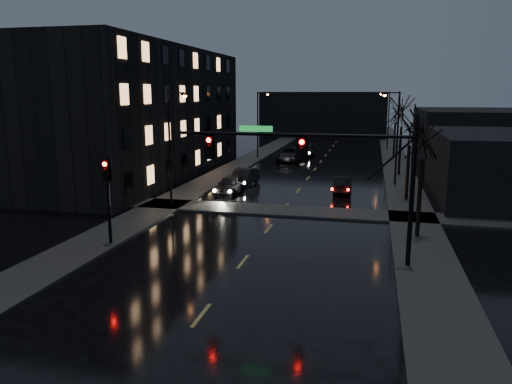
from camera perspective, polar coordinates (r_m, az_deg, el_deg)
The scene contains 23 objects.
ground at distance 17.04m, azimuth -8.60°, elevation -16.55°, with size 160.00×160.00×0.00m, color black.
sidewalk_left at distance 51.57m, azimuth -3.06°, elevation 2.53°, with size 3.00×140.00×0.12m, color #2D2D2B.
sidewalk_right at distance 49.64m, azimuth 16.15°, elevation 1.75°, with size 3.00×140.00×0.12m, color #2D2D2B.
sidewalk_cross at distance 33.87m, azimuth 3.00°, elevation -2.13°, with size 40.00×3.00×0.12m, color #2D2D2B.
apartment_block at distance 49.29m, azimuth -13.87°, elevation 8.76°, with size 12.00×30.00×12.00m, color black.
commercial_right_near at distance 41.46m, azimuth 26.64°, elevation 2.60°, with size 10.00×14.00×5.00m, color black.
commercial_right_far at distance 63.14m, azimuth 23.50°, elevation 5.92°, with size 12.00×18.00×6.00m, color black.
far_block at distance 92.43m, azimuth 7.80°, elevation 8.79°, with size 22.00×10.00×8.00m, color black.
signal_mast at distance 23.21m, azimuth 8.32°, elevation 3.63°, with size 11.11×0.41×7.00m.
signal_pole_left at distance 26.94m, azimuth -16.61°, elevation 0.33°, with size 0.35×0.41×4.53m.
tree_near at distance 28.11m, azimuth 18.67°, elevation 7.25°, with size 3.52×3.52×8.08m.
tree_mid_a at distance 38.08m, azimuth 17.26°, elevation 7.66°, with size 3.30×3.30×7.58m.
tree_mid_b at distance 50.02m, azimuth 16.40°, elevation 9.36°, with size 3.74×3.74×8.59m.
tree_far at distance 64.01m, azimuth 15.72°, elevation 9.24°, with size 3.43×3.43×7.88m.
streetlight_l_near at distance 34.75m, azimuth -9.54°, elevation 5.96°, with size 1.53×0.28×8.00m.
streetlight_l_far at distance 60.51m, azimuth 0.40°, elevation 8.34°, with size 1.53×0.28×8.00m.
streetlight_r_mid at distance 44.08m, azimuth 15.60°, elevation 6.81°, with size 1.53×0.28×8.00m.
streetlight_r_far at distance 72.02m, azimuth 14.75°, elevation 8.45°, with size 1.53×0.28×8.00m.
oncoming_car_a at distance 39.61m, azimuth -2.97°, elevation 0.84°, with size 1.72×4.29×1.46m, color black.
oncoming_car_b at distance 43.01m, azimuth -1.42°, elevation 1.70°, with size 1.56×4.47×1.47m, color black.
oncoming_car_c at distance 58.43m, azimuth 4.00°, elevation 4.31°, with size 2.71×5.88×1.63m, color black.
oncoming_car_d at distance 63.52m, azimuth 5.80°, elevation 4.76°, with size 2.06×5.06×1.47m, color black.
lead_car at distance 40.50m, azimuth 9.79°, elevation 0.83°, with size 1.41×4.04×1.33m, color black.
Camera 1 is at (5.76, -13.93, 7.93)m, focal length 35.00 mm.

